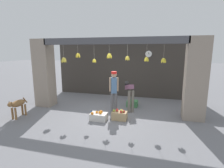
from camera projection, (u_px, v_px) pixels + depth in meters
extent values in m
plane|color=slate|center=(109.00, 114.00, 6.66)|extent=(60.00, 60.00, 0.00)
cube|color=#38332D|center=(124.00, 69.00, 8.99)|extent=(7.24, 0.12, 2.83)
cube|color=gray|center=(44.00, 73.00, 7.44)|extent=(0.70, 0.60, 2.83)
cube|color=gray|center=(196.00, 79.00, 5.91)|extent=(0.70, 0.60, 2.83)
cube|color=#4C4C51|center=(110.00, 41.00, 6.26)|extent=(5.34, 0.24, 0.24)
cylinder|color=#B2AD99|center=(63.00, 51.00, 6.80)|extent=(0.01, 0.01, 0.50)
ellipsoid|color=yellow|center=(65.00, 60.00, 6.85)|extent=(0.14, 0.08, 0.21)
ellipsoid|color=yellow|center=(65.00, 60.00, 6.90)|extent=(0.12, 0.13, 0.23)
ellipsoid|color=yellow|center=(64.00, 60.00, 6.92)|extent=(0.09, 0.14, 0.22)
ellipsoid|color=yellow|center=(63.00, 60.00, 6.90)|extent=(0.14, 0.11, 0.22)
ellipsoid|color=yellow|center=(62.00, 60.00, 6.86)|extent=(0.14, 0.11, 0.22)
ellipsoid|color=yellow|center=(63.00, 60.00, 6.82)|extent=(0.09, 0.14, 0.22)
ellipsoid|color=yellow|center=(64.00, 60.00, 6.82)|extent=(0.12, 0.13, 0.23)
cylinder|color=#B2AD99|center=(78.00, 49.00, 6.63)|extent=(0.01, 0.01, 0.32)
ellipsoid|color=yellow|center=(79.00, 55.00, 6.67)|extent=(0.13, 0.07, 0.20)
ellipsoid|color=yellow|center=(78.00, 55.00, 6.73)|extent=(0.07, 0.13, 0.20)
ellipsoid|color=yellow|center=(77.00, 55.00, 6.69)|extent=(0.13, 0.07, 0.20)
ellipsoid|color=yellow|center=(77.00, 55.00, 6.63)|extent=(0.07, 0.13, 0.20)
cylinder|color=#B2AD99|center=(94.00, 52.00, 6.45)|extent=(0.01, 0.01, 0.53)
ellipsoid|color=yellow|center=(95.00, 61.00, 6.51)|extent=(0.10, 0.05, 0.16)
ellipsoid|color=yellow|center=(95.00, 61.00, 6.55)|extent=(0.08, 0.10, 0.16)
ellipsoid|color=yellow|center=(94.00, 61.00, 6.56)|extent=(0.08, 0.10, 0.16)
ellipsoid|color=yellow|center=(93.00, 61.00, 6.53)|extent=(0.10, 0.05, 0.16)
ellipsoid|color=yellow|center=(93.00, 61.00, 6.49)|extent=(0.08, 0.10, 0.16)
ellipsoid|color=yellow|center=(94.00, 61.00, 6.48)|extent=(0.08, 0.10, 0.16)
cylinder|color=#B2AD99|center=(109.00, 49.00, 6.35)|extent=(0.01, 0.01, 0.33)
ellipsoid|color=yellow|center=(111.00, 56.00, 6.38)|extent=(0.13, 0.07, 0.21)
ellipsoid|color=yellow|center=(110.00, 56.00, 6.45)|extent=(0.07, 0.13, 0.21)
ellipsoid|color=yellow|center=(108.00, 56.00, 6.41)|extent=(0.13, 0.07, 0.21)
ellipsoid|color=yellow|center=(109.00, 56.00, 6.35)|extent=(0.07, 0.13, 0.21)
cylinder|color=#B2AD99|center=(127.00, 50.00, 6.16)|extent=(0.01, 0.01, 0.42)
ellipsoid|color=gold|center=(128.00, 58.00, 6.21)|extent=(0.11, 0.06, 0.17)
ellipsoid|color=gold|center=(128.00, 58.00, 6.25)|extent=(0.08, 0.11, 0.18)
ellipsoid|color=gold|center=(126.00, 58.00, 6.25)|extent=(0.11, 0.09, 0.18)
ellipsoid|color=gold|center=(126.00, 58.00, 6.20)|extent=(0.11, 0.09, 0.18)
ellipsoid|color=gold|center=(127.00, 58.00, 6.17)|extent=(0.08, 0.11, 0.18)
cylinder|color=#B2AD99|center=(147.00, 51.00, 6.01)|extent=(0.01, 0.01, 0.45)
ellipsoid|color=yellow|center=(148.00, 59.00, 6.06)|extent=(0.11, 0.06, 0.17)
ellipsoid|color=yellow|center=(147.00, 59.00, 6.10)|extent=(0.10, 0.10, 0.18)
ellipsoid|color=yellow|center=(146.00, 59.00, 6.11)|extent=(0.07, 0.11, 0.17)
ellipsoid|color=yellow|center=(145.00, 59.00, 6.10)|extent=(0.11, 0.08, 0.18)
ellipsoid|color=yellow|center=(145.00, 59.00, 6.06)|extent=(0.11, 0.08, 0.18)
ellipsoid|color=yellow|center=(146.00, 59.00, 6.04)|extent=(0.07, 0.11, 0.17)
ellipsoid|color=yellow|center=(147.00, 59.00, 6.03)|extent=(0.10, 0.10, 0.18)
cylinder|color=#B2AD99|center=(164.00, 51.00, 5.85)|extent=(0.01, 0.01, 0.47)
ellipsoid|color=yellow|center=(165.00, 61.00, 5.90)|extent=(0.12, 0.07, 0.19)
ellipsoid|color=yellow|center=(164.00, 60.00, 5.95)|extent=(0.08, 0.12, 0.19)
ellipsoid|color=yellow|center=(162.00, 60.00, 5.94)|extent=(0.11, 0.10, 0.19)
ellipsoid|color=yellow|center=(162.00, 61.00, 5.89)|extent=(0.11, 0.10, 0.19)
ellipsoid|color=yellow|center=(164.00, 61.00, 5.86)|extent=(0.08, 0.12, 0.19)
ellipsoid|color=olive|center=(18.00, 103.00, 6.21)|extent=(0.25, 0.59, 0.24)
cylinder|color=olive|center=(16.00, 114.00, 6.04)|extent=(0.07, 0.07, 0.41)
cylinder|color=olive|center=(12.00, 114.00, 6.08)|extent=(0.07, 0.07, 0.41)
cylinder|color=olive|center=(25.00, 110.00, 6.46)|extent=(0.07, 0.07, 0.41)
cylinder|color=olive|center=(22.00, 109.00, 6.50)|extent=(0.07, 0.07, 0.41)
ellipsoid|color=olive|center=(11.00, 104.00, 5.90)|extent=(0.16, 0.22, 0.16)
cone|color=brown|center=(11.00, 102.00, 5.87)|extent=(0.05, 0.05, 0.07)
cone|color=brown|center=(9.00, 102.00, 5.90)|extent=(0.05, 0.05, 0.07)
cylinder|color=olive|center=(25.00, 100.00, 6.51)|extent=(0.05, 0.19, 0.24)
cylinder|color=#56565B|center=(116.00, 103.00, 6.66)|extent=(0.11, 0.11, 0.79)
cylinder|color=#56565B|center=(112.00, 103.00, 6.65)|extent=(0.11, 0.11, 0.79)
cube|color=#4C7099|center=(114.00, 85.00, 6.53)|extent=(0.25, 0.23, 0.59)
cylinder|color=tan|center=(118.00, 84.00, 6.53)|extent=(0.06, 0.06, 0.52)
cylinder|color=tan|center=(110.00, 84.00, 6.51)|extent=(0.06, 0.06, 0.52)
sphere|color=tan|center=(114.00, 75.00, 6.45)|extent=(0.20, 0.20, 0.20)
cylinder|color=red|center=(114.00, 72.00, 6.43)|extent=(0.21, 0.21, 0.07)
cube|color=red|center=(114.00, 74.00, 6.34)|extent=(0.20, 0.16, 0.01)
cylinder|color=#6B665B|center=(129.00, 102.00, 6.71)|extent=(0.11, 0.11, 0.86)
cylinder|color=#6B665B|center=(133.00, 102.00, 6.73)|extent=(0.11, 0.11, 0.86)
cube|color=#754760|center=(129.00, 87.00, 6.91)|extent=(0.46, 0.67, 0.32)
sphere|color=black|center=(127.00, 83.00, 7.28)|extent=(0.21, 0.21, 0.21)
cube|color=silver|center=(99.00, 117.00, 6.04)|extent=(0.57, 0.40, 0.24)
sphere|color=orange|center=(101.00, 111.00, 6.09)|extent=(0.09, 0.09, 0.09)
sphere|color=orange|center=(92.00, 113.00, 5.91)|extent=(0.09, 0.09, 0.09)
sphere|color=orange|center=(92.00, 113.00, 5.93)|extent=(0.09, 0.09, 0.09)
sphere|color=orange|center=(97.00, 112.00, 6.03)|extent=(0.09, 0.09, 0.09)
sphere|color=orange|center=(100.00, 112.00, 6.02)|extent=(0.09, 0.09, 0.09)
sphere|color=orange|center=(102.00, 112.00, 6.08)|extent=(0.09, 0.09, 0.09)
sphere|color=orange|center=(101.00, 113.00, 5.95)|extent=(0.09, 0.09, 0.09)
cube|color=tan|center=(119.00, 116.00, 6.07)|extent=(0.51, 0.34, 0.28)
sphere|color=red|center=(122.00, 110.00, 6.07)|extent=(0.09, 0.09, 0.09)
sphere|color=red|center=(117.00, 110.00, 6.16)|extent=(0.09, 0.09, 0.09)
sphere|color=red|center=(124.00, 111.00, 5.97)|extent=(0.09, 0.09, 0.09)
sphere|color=#99B238|center=(121.00, 110.00, 6.08)|extent=(0.09, 0.09, 0.09)
sphere|color=#99B238|center=(123.00, 111.00, 5.97)|extent=(0.09, 0.09, 0.09)
sphere|color=#99B238|center=(122.00, 111.00, 6.02)|extent=(0.09, 0.09, 0.09)
sphere|color=#99B238|center=(114.00, 110.00, 6.06)|extent=(0.09, 0.09, 0.09)
sphere|color=red|center=(117.00, 110.00, 6.06)|extent=(0.09, 0.09, 0.09)
sphere|color=red|center=(121.00, 112.00, 5.93)|extent=(0.09, 0.09, 0.09)
cube|color=#42844C|center=(132.00, 103.00, 7.51)|extent=(0.46, 0.41, 0.25)
cylinder|color=#2D60AD|center=(91.00, 114.00, 6.32)|extent=(0.06, 0.06, 0.22)
cylinder|color=black|center=(91.00, 111.00, 6.30)|extent=(0.04, 0.04, 0.02)
cylinder|color=black|center=(149.00, 54.00, 8.47)|extent=(0.33, 0.01, 0.33)
cylinder|color=white|center=(149.00, 54.00, 8.45)|extent=(0.31, 0.02, 0.31)
cube|color=black|center=(149.00, 53.00, 8.44)|extent=(0.01, 0.01, 0.09)
cube|color=black|center=(150.00, 54.00, 8.43)|extent=(0.12, 0.01, 0.01)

